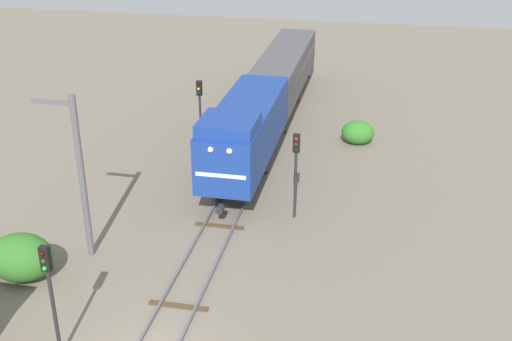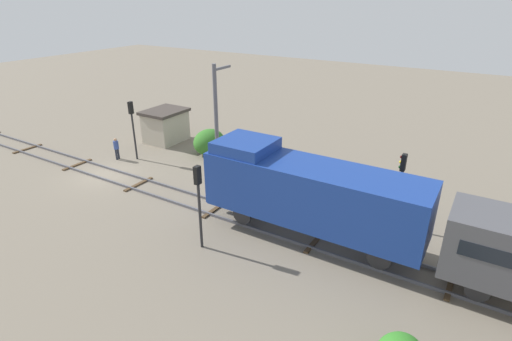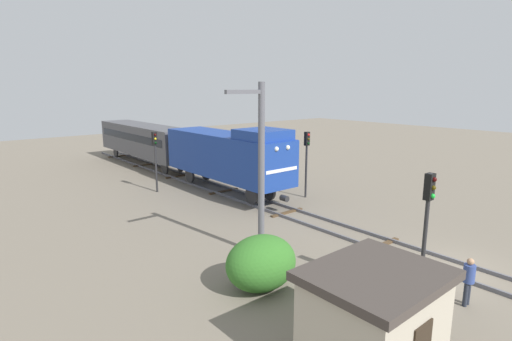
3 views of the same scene
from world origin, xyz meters
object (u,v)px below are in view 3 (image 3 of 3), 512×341
passenger_car_leading (144,139)px  catenary_mast (260,166)px  worker_near_track (469,278)px  relay_hut (373,319)px  traffic_signal_far (155,151)px  traffic_signal_mid (307,152)px  traffic_signal_near (427,214)px  locomotive (228,154)px

passenger_car_leading → catenary_mast: bearing=-102.6°
passenger_car_leading → worker_near_track: (-2.40, -30.32, -1.53)m
worker_near_track → relay_hut: size_ratio=0.49×
traffic_signal_far → relay_hut: (-3.90, -20.28, -1.56)m
passenger_car_leading → traffic_signal_mid: (3.40, -17.49, 0.53)m
traffic_signal_near → catenary_mast: 6.75m
locomotive → traffic_signal_far: size_ratio=2.73×
traffic_signal_mid → traffic_signal_far: size_ratio=1.04×
passenger_car_leading → traffic_signal_far: bearing=-110.3°
traffic_signal_near → traffic_signal_far: traffic_signal_near is taller
passenger_car_leading → locomotive: bearing=-90.0°
relay_hut → passenger_car_leading: bearing=76.0°
worker_near_track → traffic_signal_mid: bearing=-111.4°
catenary_mast → locomotive: bearing=61.5°
passenger_car_leading → worker_near_track: size_ratio=8.24×
traffic_signal_near → traffic_signal_mid: bearing=60.4°
traffic_signal_near → traffic_signal_far: 19.35m
passenger_car_leading → traffic_signal_far: size_ratio=3.30×
passenger_car_leading → catenary_mast: (-5.07, -22.67, 1.46)m
traffic_signal_near → relay_hut: bearing=-167.8°
passenger_car_leading → relay_hut: (-7.50, -30.03, -1.13)m
catenary_mast → relay_hut: catenary_mast is taller
passenger_car_leading → worker_near_track: passenger_car_leading is taller
worker_near_track → relay_hut: bearing=-0.4°
worker_near_track → relay_hut: relay_hut is taller
traffic_signal_mid → worker_near_track: traffic_signal_mid is taller
traffic_signal_near → traffic_signal_mid: size_ratio=1.02×
traffic_signal_far → relay_hut: 20.71m
traffic_signal_far → worker_near_track: (1.20, -20.57, -1.95)m
traffic_signal_near → traffic_signal_far: (-0.40, 19.35, -0.16)m
catenary_mast → relay_hut: (-2.43, -7.36, -2.59)m
traffic_signal_near → worker_near_track: traffic_signal_near is taller
traffic_signal_far → worker_near_track: bearing=-86.7°
relay_hut → worker_near_track: bearing=-3.3°
passenger_car_leading → relay_hut: 30.97m
passenger_car_leading → catenary_mast: catenary_mast is taller
locomotive → worker_near_track: locomotive is taller
traffic_signal_mid → locomotive: bearing=129.3°
traffic_signal_mid → worker_near_track: 14.23m
passenger_car_leading → traffic_signal_far: 10.40m
traffic_signal_near → traffic_signal_far: bearing=91.2°
traffic_signal_far → worker_near_track: traffic_signal_far is taller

